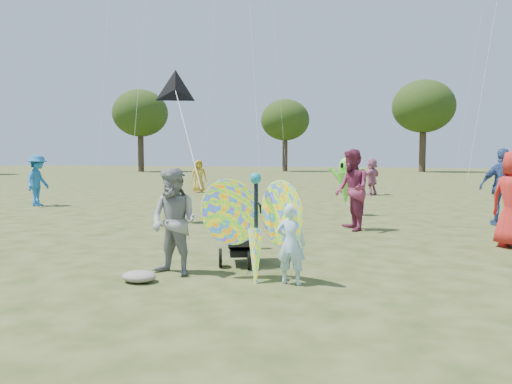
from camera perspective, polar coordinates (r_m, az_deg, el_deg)
ground at (r=7.90m, az=-2.23°, el=-8.74°), size 160.00×160.00×0.00m
child_girl at (r=6.86m, az=4.02°, el=-5.94°), size 0.41×0.27×1.12m
adult_man at (r=7.47m, az=-9.37°, el=-3.38°), size 0.87×0.73×1.58m
grey_bag at (r=7.25m, az=-13.22°, el=-9.38°), size 0.49×0.40×0.16m
crowd_b at (r=13.39m, az=-9.22°, el=-0.40°), size 0.94×1.08×1.45m
crowd_c at (r=14.16m, az=26.42°, el=0.53°), size 1.23×0.72×1.98m
crowd_e at (r=12.04m, az=10.90°, el=0.26°), size 1.08×1.17×1.94m
crowd_g at (r=24.82m, az=-6.55°, el=1.82°), size 0.94×0.85×1.62m
crowd_i at (r=19.39m, az=-23.68°, el=1.22°), size 0.91×1.30×1.83m
crowd_j at (r=23.59m, az=13.09°, el=1.73°), size 1.09×1.65×1.70m
jogging_stroller at (r=8.18m, az=-1.46°, el=-3.93°), size 0.76×1.14×1.09m
butterfly_kite at (r=7.03m, az=-0.05°, el=-3.98°), size 1.74×0.75×1.73m
delta_kite_rig at (r=9.50m, az=-9.19°, el=11.37°), size 1.78×2.03×2.12m
alien_kite at (r=15.17m, az=10.21°, el=1.02°), size 1.12×0.69×1.74m
tree_line at (r=52.42m, az=20.30°, el=9.36°), size 91.78×33.60×10.79m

